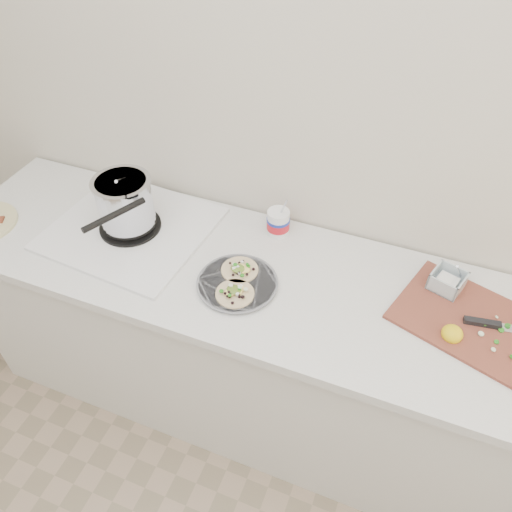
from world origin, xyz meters
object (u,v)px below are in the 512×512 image
(cutboard, at_px, (473,316))
(taco_plate, at_px, (237,281))
(stove, at_px, (127,212))
(tub, at_px, (279,220))

(cutboard, bearing_deg, taco_plate, -152.05)
(stove, xyz_separation_m, taco_plate, (0.50, -0.12, -0.07))
(stove, bearing_deg, tub, 24.04)
(tub, bearing_deg, stove, -160.34)
(stove, bearing_deg, cutboard, 5.30)
(stove, xyz_separation_m, tub, (0.54, 0.19, -0.03))
(taco_plate, height_order, tub, tub)
(tub, distance_m, cutboard, 0.75)
(stove, relative_size, taco_plate, 2.19)
(cutboard, bearing_deg, tub, -175.43)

